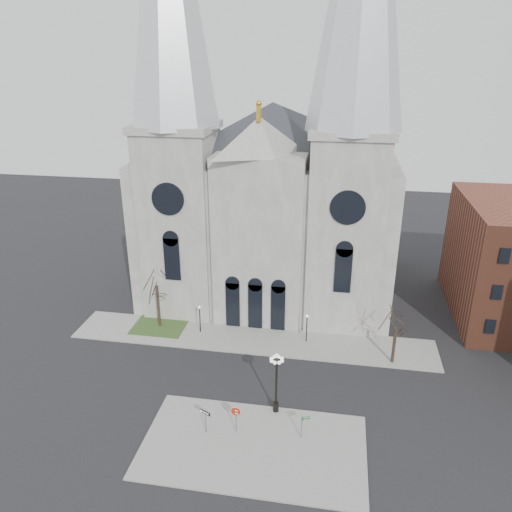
% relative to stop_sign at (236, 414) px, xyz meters
% --- Properties ---
extents(ground, '(160.00, 160.00, 0.00)m').
position_rel_stop_sign_xyz_m(ground, '(-1.32, 3.65, -1.97)').
color(ground, black).
rests_on(ground, ground).
extents(sidewalk_near, '(18.00, 10.00, 0.14)m').
position_rel_stop_sign_xyz_m(sidewalk_near, '(1.68, -1.35, -1.90)').
color(sidewalk_near, gray).
rests_on(sidewalk_near, ground).
extents(sidewalk_far, '(40.00, 6.00, 0.14)m').
position_rel_stop_sign_xyz_m(sidewalk_far, '(-1.32, 14.65, -1.90)').
color(sidewalk_far, gray).
rests_on(sidewalk_far, ground).
extents(grass_patch, '(6.00, 5.00, 0.18)m').
position_rel_stop_sign_xyz_m(grass_patch, '(-12.32, 15.65, -1.88)').
color(grass_patch, '#2C451D').
rests_on(grass_patch, ground).
extents(cathedral, '(33.00, 26.66, 54.00)m').
position_rel_stop_sign_xyz_m(cathedral, '(-1.32, 26.51, 16.51)').
color(cathedral, gray).
rests_on(cathedral, ground).
extents(tree_left, '(3.20, 3.20, 7.50)m').
position_rel_stop_sign_xyz_m(tree_left, '(-12.32, 15.65, 3.62)').
color(tree_left, black).
rests_on(tree_left, ground).
extents(tree_right, '(3.20, 3.20, 6.00)m').
position_rel_stop_sign_xyz_m(tree_right, '(13.68, 12.65, 2.50)').
color(tree_right, black).
rests_on(tree_right, ground).
extents(ped_lamp_left, '(0.32, 0.32, 3.26)m').
position_rel_stop_sign_xyz_m(ped_lamp_left, '(-7.32, 15.15, 0.36)').
color(ped_lamp_left, black).
rests_on(ped_lamp_left, sidewalk_far).
extents(ped_lamp_right, '(0.32, 0.32, 3.26)m').
position_rel_stop_sign_xyz_m(ped_lamp_right, '(4.68, 15.15, 0.36)').
color(ped_lamp_right, black).
rests_on(ped_lamp_right, sidewalk_far).
extents(stop_sign, '(0.85, 0.40, 2.57)m').
position_rel_stop_sign_xyz_m(stop_sign, '(0.00, 0.00, 0.00)').
color(stop_sign, slate).
rests_on(stop_sign, sidewalk_near).
extents(globe_lamp, '(1.52, 1.52, 5.93)m').
position_rel_stop_sign_xyz_m(globe_lamp, '(2.91, 3.15, 1.90)').
color(globe_lamp, black).
rests_on(globe_lamp, sidewalk_near).
extents(one_way_sign, '(0.95, 0.46, 2.34)m').
position_rel_stop_sign_xyz_m(one_way_sign, '(-2.46, -0.49, -0.26)').
color(one_way_sign, slate).
rests_on(one_way_sign, sidewalk_near).
extents(street_name_sign, '(0.66, 0.31, 2.18)m').
position_rel_stop_sign_xyz_m(street_name_sign, '(5.48, 0.25, -0.53)').
color(street_name_sign, slate).
rests_on(street_name_sign, sidewalk_near).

